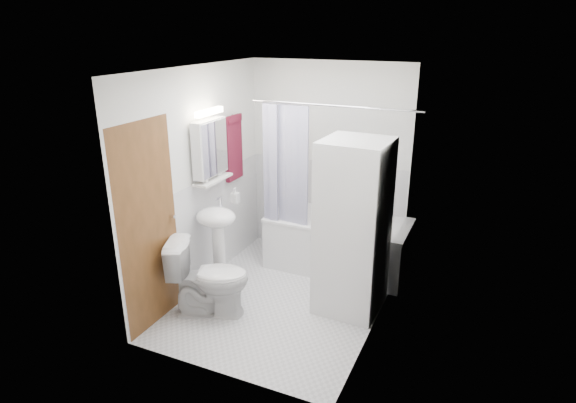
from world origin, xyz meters
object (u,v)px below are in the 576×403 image
at_px(sink, 217,230).
at_px(toilet, 209,278).
at_px(bathtub, 338,241).
at_px(washer_dryer, 352,228).

relative_size(sink, toilet, 1.31).
bearing_deg(bathtub, sink, -136.05).
height_order(sink, washer_dryer, washer_dryer).
distance_m(bathtub, washer_dryer, 1.02).
relative_size(sink, washer_dryer, 0.59).
bearing_deg(sink, toilet, -69.01).
relative_size(bathtub, toilet, 2.08).
bearing_deg(sink, washer_dryer, 9.16).
relative_size(washer_dryer, toilet, 2.23).
bearing_deg(toilet, bathtub, -52.80).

